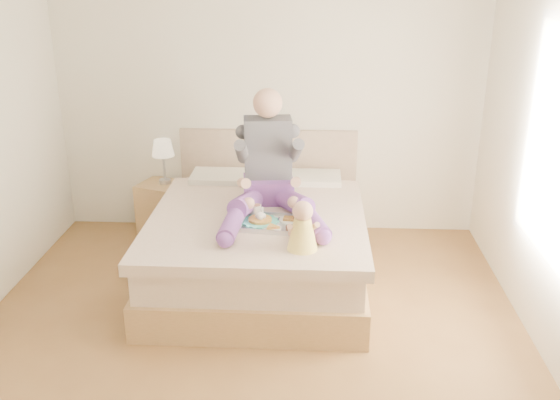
# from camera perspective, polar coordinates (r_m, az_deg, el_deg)

# --- Properties ---
(room) EXTENTS (4.02, 4.22, 2.71)m
(room) POSITION_cam_1_polar(r_m,az_deg,el_deg) (3.83, -2.21, 6.03)
(room) COLOR brown
(room) RESTS_ON ground
(bed) EXTENTS (1.70, 2.18, 1.00)m
(bed) POSITION_cam_1_polar(r_m,az_deg,el_deg) (5.25, -1.84, -3.54)
(bed) COLOR #9D7949
(bed) RESTS_ON ground
(nightstand) EXTENTS (0.51, 0.49, 0.51)m
(nightstand) POSITION_cam_1_polar(r_m,az_deg,el_deg) (6.16, -10.61, -0.74)
(nightstand) COLOR #9D7949
(nightstand) RESTS_ON ground
(lamp) EXTENTS (0.21, 0.21, 0.43)m
(lamp) POSITION_cam_1_polar(r_m,az_deg,el_deg) (5.99, -10.65, 4.47)
(lamp) COLOR silver
(lamp) RESTS_ON nightstand
(adult) EXTENTS (0.82, 1.21, 0.97)m
(adult) POSITION_cam_1_polar(r_m,az_deg,el_deg) (5.04, -1.01, 2.44)
(adult) COLOR #643586
(adult) RESTS_ON bed
(tray) EXTENTS (0.50, 0.41, 0.13)m
(tray) POSITION_cam_1_polar(r_m,az_deg,el_deg) (4.77, -0.72, -1.94)
(tray) COLOR silver
(tray) RESTS_ON bed
(baby) EXTENTS (0.24, 0.32, 0.36)m
(baby) POSITION_cam_1_polar(r_m,az_deg,el_deg) (4.34, 2.05, -2.71)
(baby) COLOR #FFDD50
(baby) RESTS_ON bed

